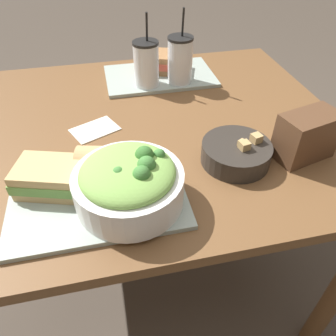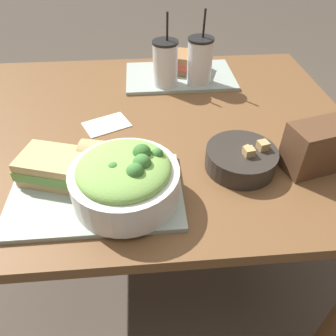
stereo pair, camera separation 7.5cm
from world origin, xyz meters
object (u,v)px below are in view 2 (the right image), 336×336
Objects in this scene: soup_bowl at (241,158)px; salad_bowl at (125,178)px; sandwich_near at (54,167)px; drink_cup_dark at (165,65)px; drink_cup_red at (200,63)px; baguette_near at (106,157)px; chip_bag at (317,147)px; napkin_folded at (107,124)px; sandwich_far at (183,62)px.

salad_bowl is at bearing -162.14° from soup_bowl.
drink_cup_dark is at bearing 74.26° from sandwich_near.
drink_cup_dark is at bearing 180.00° from drink_cup_red.
baguette_near is 0.50m from chip_bag.
drink_cup_red is at bearing 65.18° from sandwich_near.
baguette_near is 0.55× the size of drink_cup_dark.
sandwich_near is at bearing -131.97° from drink_cup_red.
salad_bowl is at bearing -114.50° from drink_cup_red.
drink_cup_dark is 0.30m from napkin_folded.
sandwich_far is at bearing 55.56° from drink_cup_dark.
baguette_near is (-0.05, 0.10, -0.02)m from salad_bowl.
drink_cup_dark is (0.17, 0.43, 0.03)m from baguette_near.
sandwich_far is at bearing 51.10° from napkin_folded.
sandwich_near is 1.15× the size of napkin_folded.
drink_cup_red is at bearing 65.50° from salad_bowl.
chip_bag is (0.25, -0.56, 0.02)m from sandwich_far.
baguette_near reaches higher than sandwich_far.
napkin_folded is at bearing 83.37° from sandwich_near.
drink_cup_red is at bearing 35.89° from napkin_folded.
baguette_near is 0.54× the size of drink_cup_red.
sandwich_near is 0.67m from sandwich_far.
sandwich_far is (0.25, 0.54, -0.01)m from baguette_near.
drink_cup_dark is (-0.15, 0.44, 0.05)m from soup_bowl.
sandwich_far is 0.76× the size of drink_cup_dark.
chip_bag reaches higher than sandwich_far.
soup_bowl is at bearing -85.38° from drink_cup_red.
salad_bowl reaches higher than chip_bag.
drink_cup_dark reaches higher than sandwich_far.
sandwich_far is 0.13m from drink_cup_dark.
chip_bag is at bearing -45.54° from sandwich_far.
napkin_folded is (-0.26, -0.32, -0.04)m from sandwich_far.
sandwich_far is at bearing 100.58° from chip_bag.
salad_bowl is 0.18m from sandwich_near.
baguette_near is 0.73× the size of sandwich_far.
sandwich_far is (0.20, 0.63, -0.02)m from salad_bowl.
baguette_near is at bearing -111.92° from drink_cup_dark.
drink_cup_dark reaches higher than salad_bowl.
soup_bowl is at bearing 161.70° from chip_bag.
salad_bowl is 0.11m from baguette_near.
drink_cup_red reaches higher than sandwich_near.
napkin_folded is at bearing 141.80° from chip_bag.
soup_bowl is 0.55m from sandwich_far.
baguette_near reaches higher than soup_bowl.
sandwich_near is at bearing -103.28° from sandwich_far.
chip_bag is (0.33, -0.45, -0.02)m from drink_cup_dark.
sandwich_far is 0.12m from drink_cup_red.
salad_bowl is 0.32m from napkin_folded.
chip_bag is at bearing 9.52° from salad_bowl.
napkin_folded is (-0.19, -0.22, -0.08)m from drink_cup_dark.
baguette_near is 0.22m from napkin_folded.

